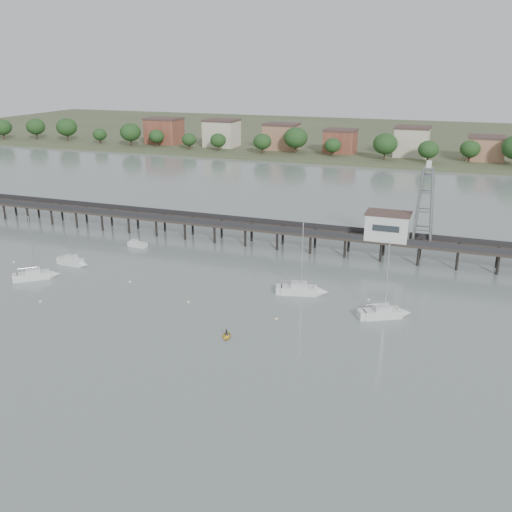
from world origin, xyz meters
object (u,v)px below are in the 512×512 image
Objects in this scene: lattice_tower at (425,206)px; yellow_dinghy at (227,337)px; sailboat_a at (40,275)px; sailboat_c at (306,291)px; white_tender at (137,244)px; pier at (264,228)px; sailboat_b at (75,262)px; sailboat_d at (389,313)px.

yellow_dinghy is (-22.73, -41.38, -11.10)m from lattice_tower.
sailboat_a is 0.92× the size of sailboat_c.
sailboat_c is 3.16× the size of white_tender.
pier is 9.68× the size of lattice_tower.
yellow_dinghy is at bearing -118.78° from lattice_tower.
white_tender is at bearing 73.98° from sailboat_b.
lattice_tower is at bearing -13.38° from sailboat_a.
yellow_dinghy is at bearing -123.01° from sailboat_c.
sailboat_b is (-29.47, -23.82, -3.14)m from pier.
sailboat_a is 47.18m from sailboat_c.
sailboat_c is at bearing -55.97° from pier.
sailboat_c reaches higher than pier.
yellow_dinghy is at bearing -173.10° from sailboat_d.
sailboat_d is at bearing 22.12° from yellow_dinghy.
sailboat_d is at bearing -42.63° from pier.
sailboat_c reaches higher than white_tender.
lattice_tower is 1.18× the size of sailboat_c.
pier is at bearing 42.07° from sailboat_b.
yellow_dinghy is at bearing -53.97° from sailboat_a.
sailboat_c reaches higher than yellow_dinghy.
sailboat_b is at bearing -141.05° from pier.
white_tender is at bearing 123.24° from yellow_dinghy.
pier is at bearing 5.28° from sailboat_a.
pier is 38.02m from sailboat_b.
pier is at bearing 88.71° from yellow_dinghy.
lattice_tower is at bearing 0.00° from pier.
yellow_dinghy is at bearing -37.33° from white_tender.
sailboat_b is (-44.66, -1.33, 0.02)m from sailboat_c.
lattice_tower reaches higher than sailboat_d.
sailboat_d reaches higher than sailboat_a.
lattice_tower is at bearing 47.96° from yellow_dinghy.
sailboat_c is at bearing 4.82° from sailboat_b.
sailboat_a is at bearing 155.98° from sailboat_d.
lattice_tower reaches higher than sailboat_b.
pier is 32.34m from lattice_tower.
sailboat_d is 58.75m from sailboat_b.
sailboat_c is 14.68m from sailboat_d.
sailboat_a is at bearing 176.87° from sailboat_c.
sailboat_c reaches higher than sailboat_b.
yellow_dinghy is (-6.42, -18.89, -0.64)m from sailboat_c.
pier is 44.44m from sailboat_a.
lattice_tower reaches higher than sailboat_a.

